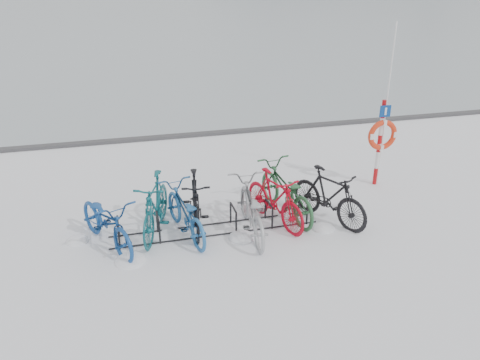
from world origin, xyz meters
name	(u,v)px	position (x,y,z in m)	size (l,w,h in m)	color
ground	(215,230)	(0.00, 0.00, 0.00)	(900.00, 900.00, 0.00)	white
quay_edge	(174,136)	(0.00, 5.90, 0.05)	(400.00, 0.25, 0.10)	#3F3F42
bike_rack	(215,222)	(0.00, 0.00, 0.18)	(4.00, 0.48, 0.46)	black
lifebuoy_station	(382,135)	(4.11, 1.13, 1.23)	(0.70, 0.22, 3.66)	#AB0D11
bike_0	(106,220)	(-1.99, -0.03, 0.52)	(0.68, 1.97, 1.03)	navy
bike_1	(155,204)	(-1.09, 0.26, 0.57)	(0.54, 1.91, 1.15)	#11555F
bike_2	(185,210)	(-0.57, 0.02, 0.49)	(0.65, 1.88, 0.99)	#2461A1
bike_3	(195,200)	(-0.32, 0.28, 0.55)	(0.52, 1.83, 1.10)	black
bike_4	(251,207)	(0.64, -0.24, 0.53)	(0.70, 2.02, 1.06)	#989B9F
bike_5	(275,197)	(1.20, 0.02, 0.54)	(0.51, 1.81, 1.09)	#BB081C
bike_6	(285,189)	(1.53, 0.32, 0.55)	(0.72, 2.08, 1.09)	#265A33
bike_7	(329,195)	(2.27, -0.17, 0.56)	(0.52, 1.86, 1.12)	black
snow_drifts	(219,232)	(0.04, -0.10, 0.00)	(5.76, 2.02, 0.19)	white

